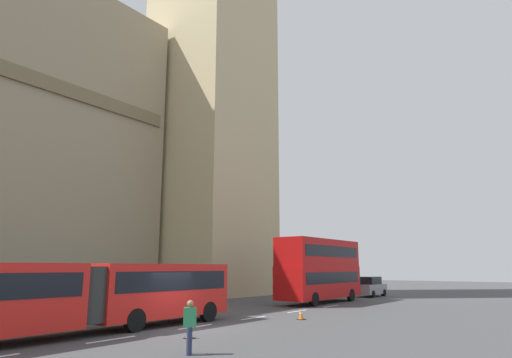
# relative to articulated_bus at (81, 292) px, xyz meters

# --- Properties ---
(ground_plane) EXTENTS (160.00, 160.00, 0.00)m
(ground_plane) POSITION_rel_articulated_bus_xyz_m (3.89, -1.99, -1.74)
(ground_plane) COLOR #424244
(lane_centre_marking) EXTENTS (29.80, 0.16, 0.01)m
(lane_centre_marking) POSITION_rel_articulated_bus_xyz_m (4.79, -1.99, -1.74)
(lane_centre_marking) COLOR silver
(lane_centre_marking) RESTS_ON ground_plane
(articulated_bus) EXTENTS (15.93, 2.54, 2.90)m
(articulated_bus) POSITION_rel_articulated_bus_xyz_m (0.00, 0.00, 0.00)
(articulated_bus) COLOR red
(articulated_bus) RESTS_ON ground_plane
(double_decker_bus) EXTENTS (9.68, 2.54, 4.90)m
(double_decker_bus) POSITION_rel_articulated_bus_xyz_m (20.81, 0.00, 0.96)
(double_decker_bus) COLOR #B20F0F
(double_decker_bus) RESTS_ON ground_plane
(sedan_lead) EXTENTS (4.40, 1.86, 1.85)m
(sedan_lead) POSITION_rel_articulated_bus_xyz_m (30.43, -0.11, -0.83)
(sedan_lead) COLOR gray
(sedan_lead) RESTS_ON ground_plane
(traffic_cone_west) EXTENTS (0.36, 0.36, 0.58)m
(traffic_cone_west) POSITION_rel_articulated_bus_xyz_m (2.15, -4.23, -1.46)
(traffic_cone_west) COLOR black
(traffic_cone_west) RESTS_ON ground_plane
(traffic_cone_middle) EXTENTS (0.36, 0.36, 0.58)m
(traffic_cone_middle) POSITION_rel_articulated_bus_xyz_m (10.24, -4.49, -1.46)
(traffic_cone_middle) COLOR black
(traffic_cone_middle) RESTS_ON ground_plane
(pedestrian_near_cones) EXTENTS (0.44, 0.46, 1.69)m
(pedestrian_near_cones) POSITION_rel_articulated_bus_xyz_m (-0.20, -6.55, -0.83)
(pedestrian_near_cones) COLOR #262D4C
(pedestrian_near_cones) RESTS_ON ground_plane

